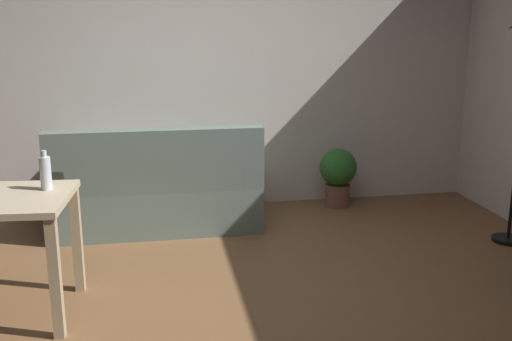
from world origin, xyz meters
TOP-DOWN VIEW (x-y plane):
  - ground_plane at (0.00, 0.00)m, footprint 5.20×4.40m
  - wall_rear at (0.00, 2.20)m, footprint 5.20×0.10m
  - couch at (-0.58, 1.59)m, footprint 1.76×0.84m
  - potted_plant at (1.15, 1.90)m, footprint 0.36×0.36m
  - bottle_clear at (-1.25, 0.21)m, footprint 0.07×0.07m

SIDE VIEW (x-z plane):
  - ground_plane at x=0.00m, z-range -0.02..0.00m
  - couch at x=-0.58m, z-range -0.15..0.77m
  - potted_plant at x=1.15m, z-range 0.05..0.62m
  - bottle_clear at x=-1.25m, z-range 0.74..0.99m
  - wall_rear at x=0.00m, z-range 0.00..2.70m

